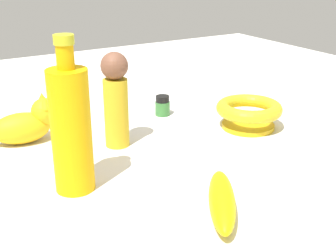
% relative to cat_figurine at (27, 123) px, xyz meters
% --- Properties ---
extents(ground, '(2.00, 2.00, 0.00)m').
position_rel_cat_figurine_xyz_m(ground, '(0.18, 0.23, -0.04)').
color(ground, silver).
extents(cat_figurine, '(0.08, 0.16, 0.10)m').
position_rel_cat_figurine_xyz_m(cat_figurine, '(0.00, 0.00, 0.00)').
color(cat_figurine, gold).
rests_on(cat_figurine, ground).
extents(bottle_tall, '(0.07, 0.07, 0.26)m').
position_rel_cat_figurine_xyz_m(bottle_tall, '(0.24, 0.01, 0.07)').
color(bottle_tall, '#DC9F06').
rests_on(bottle_tall, ground).
extents(bowl, '(0.15, 0.15, 0.06)m').
position_rel_cat_figurine_xyz_m(bowl, '(0.17, 0.44, -0.00)').
color(bowl, gold).
rests_on(bowl, ground).
extents(banana, '(0.17, 0.13, 0.04)m').
position_rel_cat_figurine_xyz_m(banana, '(0.43, 0.18, -0.02)').
color(banana, yellow).
rests_on(banana, ground).
extents(person_figure_adult, '(0.07, 0.07, 0.19)m').
position_rel_cat_figurine_xyz_m(person_figure_adult, '(0.11, 0.15, 0.06)').
color(person_figure_adult, gold).
rests_on(person_figure_adult, ground).
extents(nail_polish_jar, '(0.04, 0.04, 0.05)m').
position_rel_cat_figurine_xyz_m(nail_polish_jar, '(0.00, 0.32, -0.02)').
color(nail_polish_jar, '#316C30').
rests_on(nail_polish_jar, ground).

